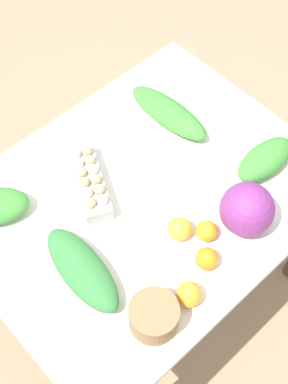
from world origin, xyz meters
name	(u,v)px	position (x,y,z in m)	size (l,w,h in m)	color
ground_plane	(144,284)	(0.00, 0.00, 0.00)	(8.00, 8.00, 0.00)	#937A5B
dining_table	(144,211)	(0.00, 0.00, 0.67)	(1.21, 0.95, 0.78)	silver
cabbage_purple	(247,209)	(0.17, -0.30, 0.87)	(0.18, 0.18, 0.18)	#7A2D75
egg_carton	(89,181)	(-0.12, 0.15, 0.82)	(0.21, 0.30, 0.09)	#B7B7B2
paper_bag	(154,316)	(-0.28, -0.35, 0.83)	(0.15, 0.15, 0.10)	olive
greens_bunch_chard	(168,113)	(0.29, 0.19, 0.82)	(0.35, 0.11, 0.08)	#3D8433
greens_bunch_kale	(265,160)	(0.39, -0.20, 0.82)	(0.25, 0.12, 0.09)	#3D8433
greens_bunch_beet_tops	(82,269)	(-0.34, -0.09, 0.82)	(0.34, 0.13, 0.08)	#337538
orange_0	(179,229)	(-0.02, -0.19, 0.82)	(0.08, 0.08, 0.08)	#F9A833
orange_1	(189,294)	(-0.16, -0.37, 0.82)	(0.08, 0.08, 0.08)	orange
orange_2	(206,231)	(0.04, -0.25, 0.81)	(0.07, 0.07, 0.07)	orange
orange_3	(207,259)	(-0.03, -0.32, 0.82)	(0.07, 0.07, 0.07)	orange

